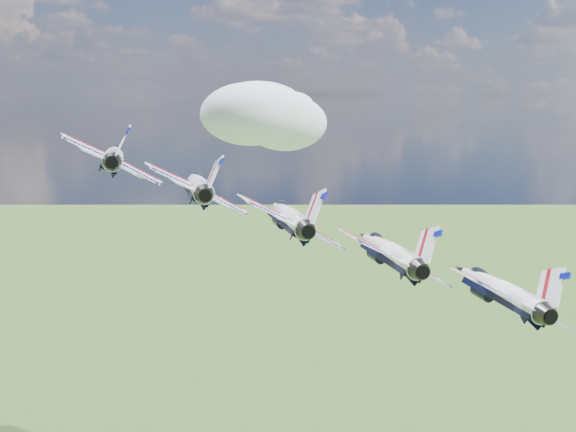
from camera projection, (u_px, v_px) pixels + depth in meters
name	position (u px, v px, depth m)	size (l,w,h in m)	color
cloud_far	(260.00, 116.00, 253.11)	(53.93, 42.37, 21.19)	white
jet_0	(114.00, 156.00, 75.47)	(11.70, 17.33, 5.18)	white
jet_1	(197.00, 184.00, 72.29)	(11.70, 17.33, 5.18)	silver
jet_2	(288.00, 216.00, 69.12)	(11.70, 17.33, 5.18)	silver
jet_3	(387.00, 251.00, 65.94)	(11.70, 17.33, 5.18)	white
jet_4	(497.00, 289.00, 62.77)	(11.70, 17.33, 5.18)	white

